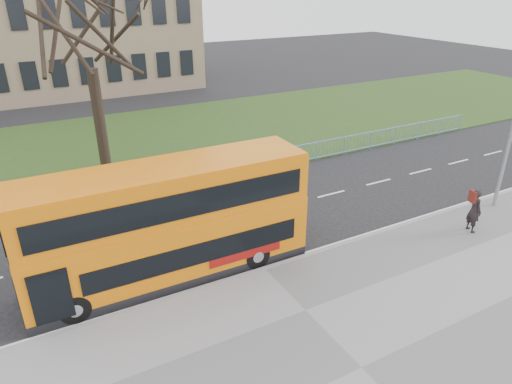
% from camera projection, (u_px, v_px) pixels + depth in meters
% --- Properties ---
extents(ground, '(120.00, 120.00, 0.00)m').
position_uv_depth(ground, '(245.00, 250.00, 17.46)').
color(ground, black).
rests_on(ground, ground).
extents(pavement, '(80.00, 10.50, 0.12)m').
position_uv_depth(pavement, '(361.00, 369.00, 12.06)').
color(pavement, slate).
rests_on(pavement, ground).
extents(kerb, '(80.00, 0.20, 0.14)m').
position_uv_depth(kerb, '(265.00, 269.00, 16.19)').
color(kerb, gray).
rests_on(kerb, ground).
extents(grass_verge, '(80.00, 15.40, 0.08)m').
position_uv_depth(grass_verge, '(141.00, 143.00, 28.82)').
color(grass_verge, '#253C16').
rests_on(grass_verge, ground).
extents(guard_railing, '(40.00, 0.12, 1.10)m').
position_uv_depth(guard_railing, '(183.00, 178.00, 22.48)').
color(guard_railing, '#79A0D8').
rests_on(guard_railing, ground).
extents(bare_tree, '(9.14, 9.14, 13.05)m').
position_uv_depth(bare_tree, '(88.00, 46.00, 21.32)').
color(bare_tree, black).
rests_on(bare_tree, grass_verge).
extents(civic_building, '(30.00, 15.00, 14.00)m').
position_uv_depth(civic_building, '(12.00, 10.00, 40.19)').
color(civic_building, '#7F6950').
rests_on(civic_building, ground).
extents(yellow_bus, '(9.56, 2.39, 4.00)m').
position_uv_depth(yellow_bus, '(169.00, 220.00, 15.19)').
color(yellow_bus, orange).
rests_on(yellow_bus, ground).
extents(pedestrian, '(0.58, 0.75, 1.84)m').
position_uv_depth(pedestrian, '(474.00, 210.00, 18.22)').
color(pedestrian, black).
rests_on(pedestrian, pavement).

